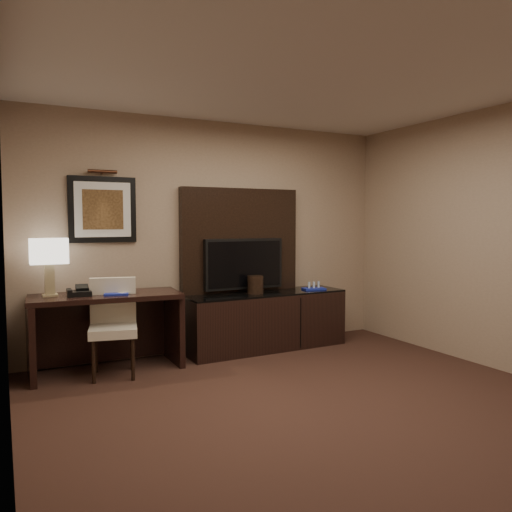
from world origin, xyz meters
TOP-DOWN VIEW (x-y plane):
  - floor at (0.00, 0.00)m, footprint 4.50×5.00m
  - ceiling at (0.00, 0.00)m, footprint 4.50×5.00m
  - wall_back at (0.00, 2.50)m, footprint 4.50×0.01m
  - wall_left at (-2.25, 0.00)m, footprint 0.01×5.00m
  - desk at (-1.34, 2.15)m, footprint 1.52×0.74m
  - credenza at (0.52, 2.20)m, footprint 1.98×0.59m
  - tv_wall_panel at (0.30, 2.44)m, footprint 1.50×0.12m
  - tv at (0.30, 2.34)m, footprint 1.00×0.08m
  - artwork at (-1.30, 2.48)m, footprint 0.70×0.04m
  - picture_light at (-1.30, 2.44)m, footprint 0.04×0.04m
  - desk_chair at (-1.32, 1.92)m, footprint 0.55×0.60m
  - table_lamp at (-1.86, 2.26)m, footprint 0.36×0.24m
  - desk_phone at (-1.60, 2.14)m, footprint 0.23×0.21m
  - blue_folder at (-1.24, 2.11)m, footprint 0.31×0.36m
  - book at (-1.26, 2.10)m, footprint 0.15×0.08m
  - ice_bucket at (0.37, 2.18)m, footprint 0.24×0.24m
  - minibar_tray at (1.18, 2.15)m, footprint 0.30×0.21m

SIDE VIEW (x-z plane):
  - floor at x=0.00m, z-range -0.01..0.00m
  - credenza at x=0.52m, z-range 0.00..0.68m
  - desk at x=-1.34m, z-range 0.00..0.79m
  - desk_chair at x=-1.32m, z-range 0.00..0.94m
  - minibar_tray at x=1.18m, z-range 0.68..0.78m
  - ice_bucket at x=0.37m, z-range 0.68..0.89m
  - blue_folder at x=-1.24m, z-range 0.79..0.81m
  - desk_phone at x=-1.60m, z-range 0.79..0.90m
  - book at x=-1.26m, z-range 0.79..1.00m
  - tv at x=0.30m, z-range 0.72..1.32m
  - table_lamp at x=-1.86m, z-range 0.79..1.34m
  - tv_wall_panel at x=0.30m, z-range 0.62..1.92m
  - wall_back at x=0.00m, z-range 0.00..2.70m
  - wall_left at x=-2.25m, z-range 0.00..2.70m
  - artwork at x=-1.30m, z-range 1.30..2.00m
  - picture_light at x=-1.30m, z-range 1.90..2.20m
  - ceiling at x=0.00m, z-range 2.70..2.71m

